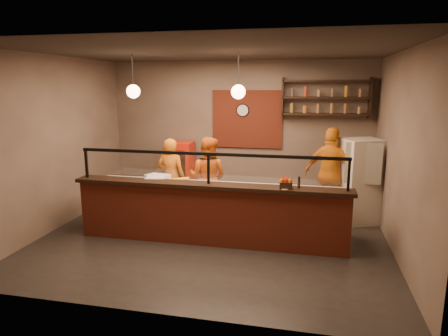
% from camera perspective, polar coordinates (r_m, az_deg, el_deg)
% --- Properties ---
extents(floor, '(6.00, 6.00, 0.00)m').
position_cam_1_polar(floor, '(7.23, -1.55, -9.85)').
color(floor, black).
rests_on(floor, ground).
extents(ceiling, '(6.00, 6.00, 0.00)m').
position_cam_1_polar(ceiling, '(6.74, -1.70, 16.34)').
color(ceiling, '#322D27').
rests_on(ceiling, wall_back).
extents(wall_back, '(6.00, 0.00, 6.00)m').
position_cam_1_polar(wall_back, '(9.23, 2.10, 5.16)').
color(wall_back, '#746355').
rests_on(wall_back, floor).
extents(wall_left, '(0.00, 5.00, 5.00)m').
position_cam_1_polar(wall_left, '(8.06, -22.86, 3.27)').
color(wall_left, '#746355').
rests_on(wall_left, floor).
extents(wall_right, '(0.00, 5.00, 5.00)m').
position_cam_1_polar(wall_right, '(6.75, 23.95, 1.69)').
color(wall_right, '#746355').
rests_on(wall_right, floor).
extents(wall_front, '(6.00, 0.00, 6.00)m').
position_cam_1_polar(wall_front, '(4.46, -9.31, -2.20)').
color(wall_front, '#746355').
rests_on(wall_front, floor).
extents(brick_patch, '(1.60, 0.04, 1.30)m').
position_cam_1_polar(brick_patch, '(9.13, 3.32, 6.97)').
color(brick_patch, maroon).
rests_on(brick_patch, wall_back).
extents(service_counter, '(4.60, 0.25, 1.00)m').
position_cam_1_polar(service_counter, '(6.78, -2.18, -6.84)').
color(service_counter, maroon).
rests_on(service_counter, floor).
extents(counter_ledge, '(4.70, 0.37, 0.06)m').
position_cam_1_polar(counter_ledge, '(6.63, -2.21, -2.49)').
color(counter_ledge, black).
rests_on(counter_ledge, service_counter).
extents(worktop_cabinet, '(4.60, 0.75, 0.85)m').
position_cam_1_polar(worktop_cabinet, '(7.27, -1.19, -6.17)').
color(worktop_cabinet, gray).
rests_on(worktop_cabinet, floor).
extents(worktop, '(4.60, 0.75, 0.05)m').
position_cam_1_polar(worktop, '(7.14, -1.21, -2.73)').
color(worktop, silver).
rests_on(worktop, worktop_cabinet).
extents(sneeze_guard, '(4.50, 0.05, 0.52)m').
position_cam_1_polar(sneeze_guard, '(6.56, -2.24, 0.39)').
color(sneeze_guard, white).
rests_on(sneeze_guard, counter_ledge).
extents(wall_shelving, '(1.84, 0.28, 0.85)m').
position_cam_1_polar(wall_shelving, '(8.85, 14.30, 9.72)').
color(wall_shelving, black).
rests_on(wall_shelving, wall_back).
extents(wall_clock, '(0.30, 0.04, 0.30)m').
position_cam_1_polar(wall_clock, '(9.12, 2.70, 8.24)').
color(wall_clock, black).
rests_on(wall_clock, wall_back).
extents(pendant_left, '(0.24, 0.24, 0.77)m').
position_cam_1_polar(pendant_left, '(7.41, -12.83, 10.63)').
color(pendant_left, black).
rests_on(pendant_left, ceiling).
extents(pendant_right, '(0.24, 0.24, 0.77)m').
position_cam_1_polar(pendant_right, '(6.83, 2.06, 10.84)').
color(pendant_right, black).
rests_on(pendant_right, ceiling).
extents(cook_left, '(0.61, 0.42, 1.62)m').
position_cam_1_polar(cook_left, '(8.21, -7.55, -1.38)').
color(cook_left, '#C86512').
rests_on(cook_left, floor).
extents(cook_mid, '(0.89, 0.74, 1.66)m').
position_cam_1_polar(cook_mid, '(8.06, -2.32, -1.38)').
color(cook_mid, '#CF5A13').
rests_on(cook_mid, floor).
extents(cook_right, '(1.18, 0.87, 1.86)m').
position_cam_1_polar(cook_right, '(8.16, 15.03, -0.89)').
color(cook_right, orange).
rests_on(cook_right, floor).
extents(fridge, '(0.89, 0.86, 1.65)m').
position_cam_1_polar(fridge, '(8.21, 18.83, -1.79)').
color(fridge, beige).
rests_on(fridge, floor).
extents(red_cooler, '(0.60, 0.55, 1.38)m').
position_cam_1_polar(red_cooler, '(9.36, -6.23, -0.46)').
color(red_cooler, red).
rests_on(red_cooler, floor).
extents(pizza_dough, '(0.65, 0.65, 0.01)m').
position_cam_1_polar(pizza_dough, '(7.11, -1.54, -2.53)').
color(pizza_dough, beige).
rests_on(pizza_dough, worktop).
extents(prep_tub_a, '(0.40, 0.36, 0.16)m').
position_cam_1_polar(prep_tub_a, '(7.39, -9.75, -1.55)').
color(prep_tub_a, silver).
rests_on(prep_tub_a, worktop).
extents(prep_tub_b, '(0.31, 0.27, 0.14)m').
position_cam_1_polar(prep_tub_b, '(7.47, -8.88, -1.48)').
color(prep_tub_b, white).
rests_on(prep_tub_b, worktop).
extents(prep_tub_c, '(0.38, 0.33, 0.17)m').
position_cam_1_polar(prep_tub_c, '(7.16, -9.69, -1.94)').
color(prep_tub_c, white).
rests_on(prep_tub_c, worktop).
extents(rolling_pin, '(0.36, 0.28, 0.07)m').
position_cam_1_polar(rolling_pin, '(7.49, -6.51, -1.65)').
color(rolling_pin, gold).
rests_on(rolling_pin, worktop).
extents(condiment_caddy, '(0.20, 0.16, 0.11)m').
position_cam_1_polar(condiment_caddy, '(6.37, 8.85, -2.43)').
color(condiment_caddy, black).
rests_on(condiment_caddy, counter_ledge).
extents(pepper_mill, '(0.04, 0.04, 0.18)m').
position_cam_1_polar(pepper_mill, '(6.45, 10.66, -2.00)').
color(pepper_mill, black).
rests_on(pepper_mill, counter_ledge).
extents(small_plate, '(0.23, 0.23, 0.01)m').
position_cam_1_polar(small_plate, '(6.38, 8.70, -2.87)').
color(small_plate, white).
rests_on(small_plate, counter_ledge).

